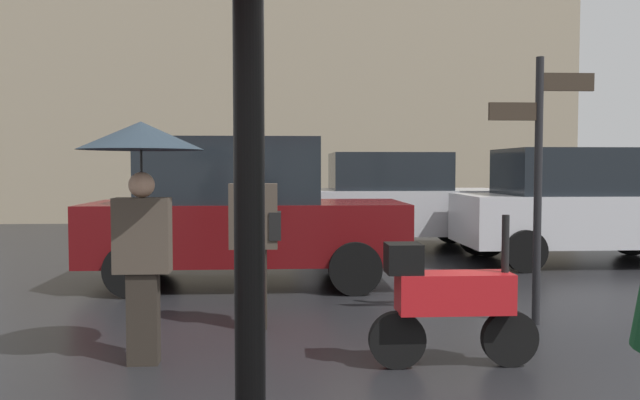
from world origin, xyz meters
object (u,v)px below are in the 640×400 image
(parked_scooter, at_px, (449,299))
(parked_car_left, at_px, (395,200))
(pedestrian_with_bag, at_px, (255,234))
(parked_car_distant, at_px, (242,211))
(pedestrian_with_umbrella, at_px, (141,171))
(parked_car_right, at_px, (580,205))
(street_signpost, at_px, (539,163))

(parked_scooter, height_order, parked_car_left, parked_car_left)
(pedestrian_with_bag, xyz_separation_m, parked_car_distant, (-0.27, 2.44, 0.06))
(pedestrian_with_umbrella, xyz_separation_m, parked_car_right, (6.16, 5.22, -0.61))
(pedestrian_with_bag, height_order, street_signpost, street_signpost)
(parked_car_distant, distance_m, street_signpost, 4.06)
(pedestrian_with_bag, height_order, parked_scooter, pedestrian_with_bag)
(street_signpost, bearing_deg, pedestrian_with_umbrella, -163.50)
(parked_car_left, bearing_deg, parked_car_right, -51.44)
(pedestrian_with_bag, distance_m, parked_car_left, 6.59)
(parked_car_left, height_order, street_signpost, street_signpost)
(parked_car_right, distance_m, parked_car_distant, 5.80)
(pedestrian_with_umbrella, height_order, parked_scooter, pedestrian_with_umbrella)
(pedestrian_with_bag, xyz_separation_m, parked_car_right, (5.29, 4.07, 0.03))
(parked_car_distant, bearing_deg, parked_scooter, -79.72)
(pedestrian_with_bag, relative_size, parked_scooter, 1.21)
(pedestrian_with_umbrella, distance_m, pedestrian_with_bag, 1.57)
(parked_car_right, height_order, street_signpost, street_signpost)
(pedestrian_with_bag, relative_size, street_signpost, 0.61)
(street_signpost, bearing_deg, parked_car_left, 93.53)
(pedestrian_with_bag, bearing_deg, pedestrian_with_umbrella, 129.09)
(pedestrian_with_umbrella, height_order, street_signpost, street_signpost)
(pedestrian_with_umbrella, height_order, pedestrian_with_bag, pedestrian_with_umbrella)
(pedestrian_with_bag, relative_size, parked_car_right, 0.40)
(parked_car_distant, bearing_deg, street_signpost, -53.86)
(parked_scooter, bearing_deg, street_signpost, 55.63)
(pedestrian_with_bag, distance_m, parked_car_distant, 2.45)
(parked_car_distant, bearing_deg, parked_car_left, 36.88)
(pedestrian_with_bag, bearing_deg, parked_scooter, -144.43)
(parked_scooter, bearing_deg, parked_car_right, 64.98)
(parked_car_left, bearing_deg, pedestrian_with_bag, -127.90)
(parked_car_left, xyz_separation_m, parked_car_distant, (-2.78, -3.65, 0.04))
(pedestrian_with_bag, xyz_separation_m, parked_scooter, (1.60, -1.38, -0.40))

